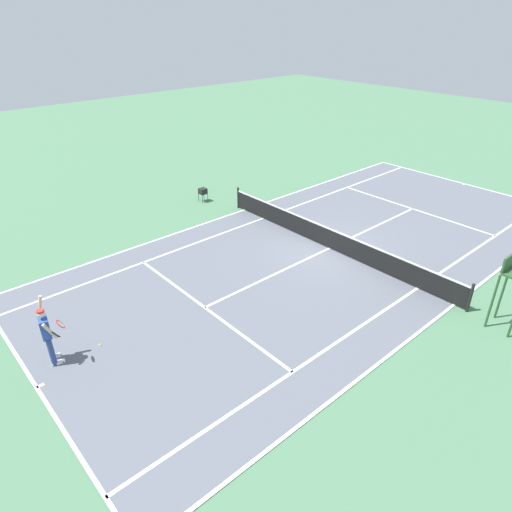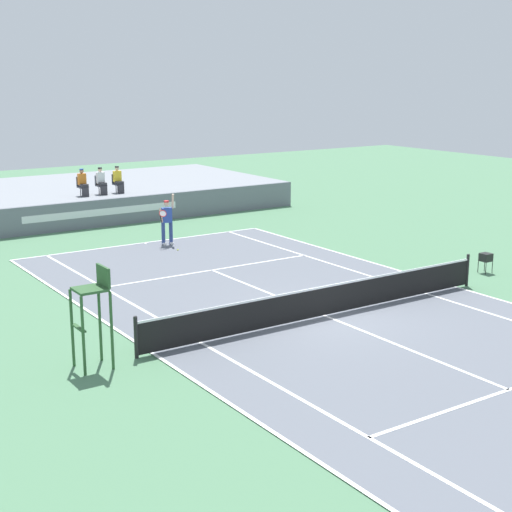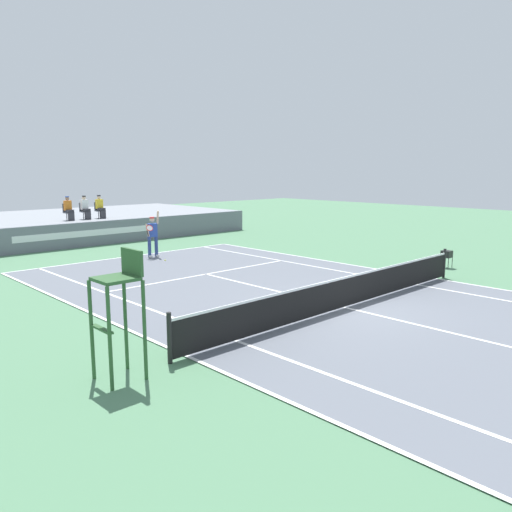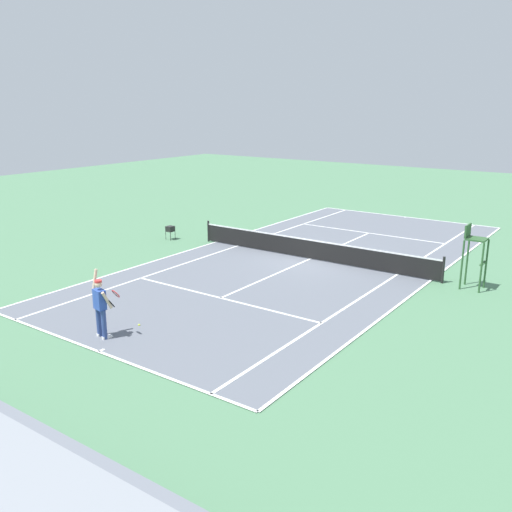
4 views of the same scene
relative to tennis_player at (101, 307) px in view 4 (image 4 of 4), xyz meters
name	(u,v)px [view 4 (image 4 of 4)]	position (x,y,z in m)	size (l,w,h in m)	color
ground_plane	(310,259)	(-0.70, -11.15, -0.99)	(80.00, 80.00, 0.00)	#4C7A56
court	(310,259)	(-0.70, -11.15, -0.98)	(11.08, 23.88, 0.03)	slate
net	(310,248)	(-0.70, -11.15, -0.47)	(11.98, 0.10, 1.07)	black
tennis_player	(101,307)	(0.00, 0.00, 0.00)	(0.82, 0.61, 2.08)	navy
tennis_ball	(139,325)	(-0.20, -1.27, -0.96)	(0.07, 0.07, 0.07)	#D1E533
umpire_chair	(474,249)	(-7.69, -11.15, 0.56)	(0.77, 0.77, 2.44)	#2D562D
ball_hopper	(170,229)	(7.13, -10.33, -0.42)	(0.36, 0.36, 0.70)	black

